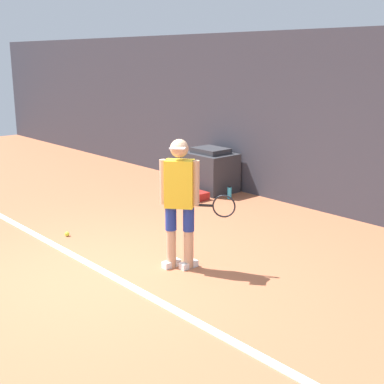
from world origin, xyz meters
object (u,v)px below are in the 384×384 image
at_px(tennis_player, 180,198).
at_px(covered_chair, 211,171).
at_px(tennis_ball, 67,234).
at_px(water_bottle, 229,193).
at_px(equipment_bag, 188,193).

bearing_deg(tennis_player, covered_chair, 92.24).
relative_size(tennis_player, tennis_ball, 23.66).
xyz_separation_m(covered_chair, water_bottle, (0.66, -0.14, -0.29)).
relative_size(covered_chair, equipment_bag, 1.12).
xyz_separation_m(equipment_bag, water_bottle, (0.59, 0.49, 0.04)).
bearing_deg(tennis_ball, covered_chair, 99.63).
xyz_separation_m(tennis_player, equipment_bag, (-2.51, 2.32, -0.82)).
relative_size(equipment_bag, water_bottle, 3.47).
distance_m(tennis_ball, equipment_bag, 2.84).
distance_m(tennis_player, equipment_bag, 3.51).
relative_size(covered_chair, water_bottle, 3.90).
xyz_separation_m(tennis_player, water_bottle, (-1.92, 2.81, -0.78)).
xyz_separation_m(covered_chair, equipment_bag, (0.07, -0.64, -0.33)).
bearing_deg(tennis_ball, water_bottle, 88.61).
relative_size(tennis_player, equipment_bag, 1.96).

